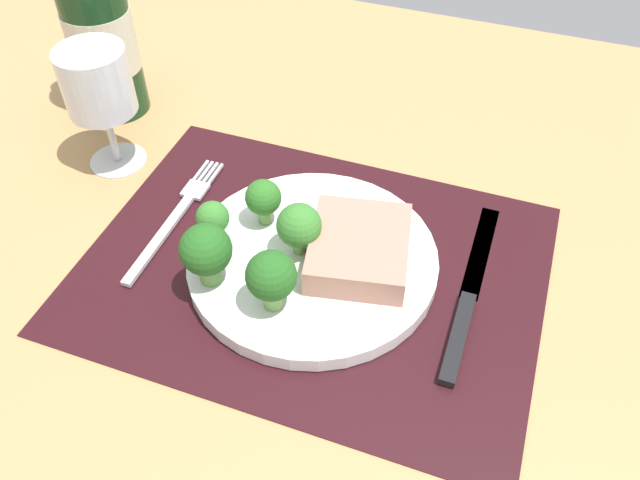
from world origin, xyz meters
TOP-DOWN VIEW (x-y plane):
  - ground_plane at (0.00, 0.00)cm, footprint 140.00×110.00cm
  - placemat at (0.00, 0.00)cm, footprint 43.99×33.23cm
  - plate at (0.00, 0.00)cm, footprint 24.13×24.13cm
  - steak at (4.30, 0.96)cm, footprint 10.95×12.07cm
  - broccoli_near_fork at (-7.75, -6.11)cm, footprint 4.76×4.76cm
  - broccoli_center at (-1.30, -0.04)cm, footprint 4.26×4.26cm
  - broccoli_near_steak at (-6.07, 2.68)cm, footprint 3.58×3.58cm
  - broccoli_back_left at (-1.17, -6.91)cm, footprint 4.50×4.50cm
  - broccoli_front_edge at (-9.61, -1.28)cm, footprint 3.22×3.22cm
  - fork at (-15.76, 1.42)cm, footprint 2.40×19.20cm
  - knife at (15.06, 0.53)cm, footprint 1.80×23.00cm
  - wine_bottle at (-32.46, 17.20)cm, footprint 7.86×7.86cm
  - wine_glass at (-26.76, 7.84)cm, footprint 7.33×7.33cm

SIDE VIEW (x-z plane):
  - ground_plane at x=0.00cm, z-range -3.00..0.00cm
  - placemat at x=0.00cm, z-range 0.00..0.30cm
  - fork at x=-15.76cm, z-range 0.30..0.80cm
  - knife at x=15.06cm, z-range 0.20..1.00cm
  - plate at x=0.00cm, z-range 0.30..1.90cm
  - steak at x=4.30cm, z-range 1.90..4.86cm
  - broccoli_front_edge at x=-9.61cm, z-range 2.41..6.98cm
  - broccoli_near_steak at x=-6.07cm, z-range 2.48..7.52cm
  - broccoli_center at x=-1.30cm, z-range 2.50..8.12cm
  - broccoli_back_left at x=-1.17cm, z-range 2.58..8.81cm
  - broccoli_near_fork at x=-7.75cm, z-range 2.52..8.95cm
  - wine_glass at x=-26.76cm, z-range 2.68..16.82cm
  - wine_bottle at x=-32.46cm, z-range -3.98..25.80cm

